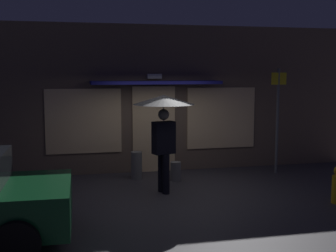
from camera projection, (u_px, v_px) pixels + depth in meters
ground_plane at (174, 193)px, 9.40m from camera, size 18.00×18.00×0.00m
building_facade at (153, 99)px, 11.44m from camera, size 10.66×1.00×3.74m
person_with_umbrella at (164, 113)px, 9.27m from camera, size 1.29×1.29×2.08m
street_sign_post at (278, 115)px, 11.16m from camera, size 0.40×0.07×2.64m
sidewalk_bollard at (137, 165)px, 10.69m from camera, size 0.27×0.27×0.65m
sidewalk_bollard_2 at (176, 171)px, 10.48m from camera, size 0.25×0.25×0.45m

